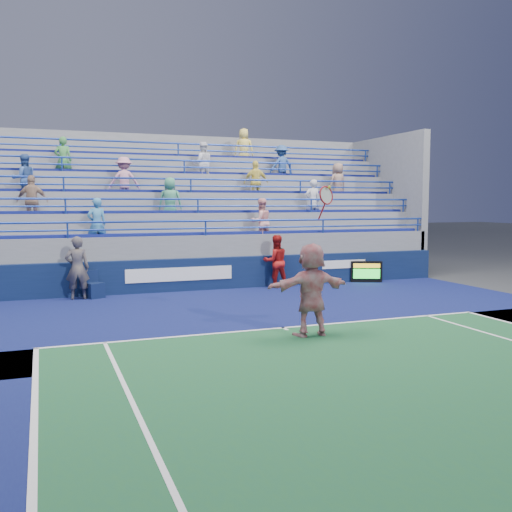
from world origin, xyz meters
name	(u,v)px	position (x,y,z in m)	size (l,w,h in m)	color
ground	(283,329)	(0.00, 0.00, 0.00)	(120.00, 120.00, 0.00)	#333538
sponsor_wall	(208,274)	(0.00, 6.50, 0.55)	(18.00, 0.32, 1.10)	#0A183A
bleacher_stand	(182,238)	(0.00, 10.27, 1.55)	(18.00, 5.60, 6.13)	slate
serve_speed_board	(366,272)	(6.03, 6.11, 0.40)	(1.11, 0.57, 0.80)	black
judge_chair	(94,289)	(-3.79, 6.05, 0.28)	(0.64, 0.66, 0.87)	#0C183C
tennis_player	(311,289)	(0.28, -0.89, 1.05)	(1.95, 0.66, 3.34)	silver
line_judge	(77,268)	(-4.28, 5.96, 0.98)	(0.71, 0.47, 1.95)	#131B36
ball_girl	(276,261)	(2.37, 6.15, 0.92)	(0.90, 0.70, 1.85)	#A11312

